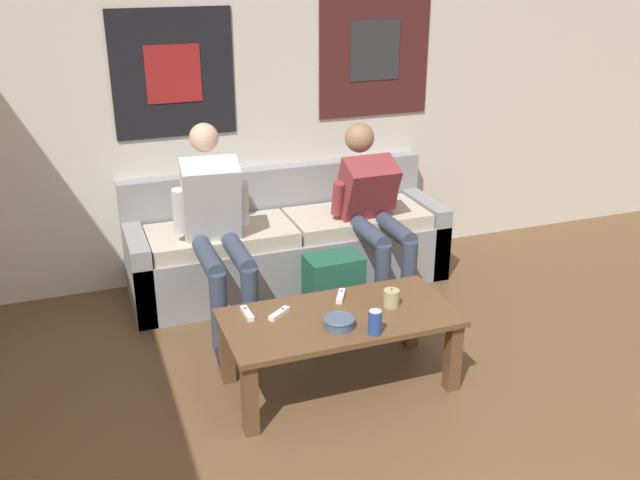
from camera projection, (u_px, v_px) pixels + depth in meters
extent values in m
cube|color=silver|center=(271.00, 90.00, 4.77)|extent=(10.00, 0.05, 2.55)
cube|color=black|center=(173.00, 74.00, 4.48)|extent=(0.77, 0.01, 0.80)
cube|color=maroon|center=(174.00, 74.00, 4.47)|extent=(0.35, 0.01, 0.36)
cube|color=#471E1E|center=(375.00, 50.00, 4.89)|extent=(0.81, 0.01, 0.90)
cube|color=#2D2D33|center=(375.00, 50.00, 4.88)|extent=(0.37, 0.01, 0.41)
cube|color=gray|center=(277.00, 219.00, 5.03)|extent=(2.13, 0.13, 0.76)
cube|color=gray|center=(292.00, 261.00, 4.81)|extent=(2.13, 0.53, 0.39)
cube|color=gray|center=(139.00, 275.00, 4.47)|extent=(0.12, 0.53, 0.51)
cube|color=gray|center=(425.00, 234.00, 5.11)|extent=(0.12, 0.53, 0.51)
cube|color=beige|center=(221.00, 236.00, 4.57)|extent=(0.93, 0.49, 0.10)
cube|color=beige|center=(357.00, 218.00, 4.87)|extent=(0.93, 0.49, 0.10)
cube|color=brown|center=(339.00, 318.00, 3.65)|extent=(1.20, 0.58, 0.03)
cube|color=brown|center=(227.00, 349.00, 3.76)|extent=(0.07, 0.07, 0.38)
cube|color=brown|center=(411.00, 315.00, 4.10)|extent=(0.07, 0.07, 0.38)
cube|color=brown|center=(250.00, 399.00, 3.35)|extent=(0.07, 0.07, 0.38)
cube|color=brown|center=(453.00, 356.00, 3.69)|extent=(0.07, 0.07, 0.38)
cylinder|color=#384256|center=(209.00, 258.00, 4.12)|extent=(0.11, 0.45, 0.11)
cylinder|color=#384256|center=(219.00, 311.00, 4.01)|extent=(0.10, 0.10, 0.47)
cube|color=#232328|center=(224.00, 353.00, 4.04)|extent=(0.11, 0.25, 0.05)
cylinder|color=#384256|center=(239.00, 254.00, 4.18)|extent=(0.11, 0.45, 0.11)
cylinder|color=#384256|center=(250.00, 306.00, 4.07)|extent=(0.10, 0.10, 0.47)
cube|color=#232328|center=(255.00, 347.00, 4.10)|extent=(0.11, 0.25, 0.05)
cube|color=silver|center=(211.00, 201.00, 4.31)|extent=(0.37, 0.37, 0.55)
sphere|color=beige|center=(204.00, 138.00, 4.25)|extent=(0.18, 0.18, 0.18)
cylinder|color=silver|center=(179.00, 211.00, 4.26)|extent=(0.08, 0.11, 0.29)
cylinder|color=silver|center=(242.00, 203.00, 4.39)|extent=(0.08, 0.11, 0.29)
cylinder|color=#384256|center=(370.00, 234.00, 4.47)|extent=(0.11, 0.40, 0.11)
cylinder|color=#384256|center=(382.00, 280.00, 4.39)|extent=(0.10, 0.10, 0.47)
cube|color=#232328|center=(386.00, 319.00, 4.42)|extent=(0.11, 0.25, 0.05)
cylinder|color=#384256|center=(396.00, 230.00, 4.53)|extent=(0.11, 0.40, 0.11)
cylinder|color=#384256|center=(409.00, 276.00, 4.45)|extent=(0.10, 0.10, 0.47)
cube|color=#232328|center=(412.00, 314.00, 4.47)|extent=(0.11, 0.25, 0.05)
cube|color=maroon|center=(366.00, 190.00, 4.67)|extent=(0.35, 0.37, 0.47)
sphere|color=#9E7556|center=(359.00, 138.00, 4.67)|extent=(0.20, 0.20, 0.20)
cylinder|color=maroon|center=(338.00, 198.00, 4.63)|extent=(0.08, 0.12, 0.24)
cylinder|color=maroon|center=(392.00, 192.00, 4.76)|extent=(0.08, 0.12, 0.24)
cube|color=#1E5642|center=(333.00, 291.00, 4.31)|extent=(0.34, 0.23, 0.46)
cube|color=#1E5642|center=(340.00, 314.00, 4.26)|extent=(0.23, 0.09, 0.21)
cylinder|color=#475B75|center=(339.00, 323.00, 3.52)|extent=(0.15, 0.15, 0.05)
torus|color=#475B75|center=(339.00, 319.00, 3.51)|extent=(0.16, 0.16, 0.02)
cylinder|color=tan|center=(391.00, 298.00, 3.72)|extent=(0.08, 0.08, 0.09)
cylinder|color=black|center=(392.00, 289.00, 3.70)|extent=(0.00, 0.00, 0.01)
cylinder|color=#28479E|center=(375.00, 322.00, 3.45)|extent=(0.07, 0.07, 0.12)
cylinder|color=silver|center=(375.00, 311.00, 3.42)|extent=(0.06, 0.06, 0.00)
cube|color=white|center=(279.00, 314.00, 3.63)|extent=(0.14, 0.11, 0.02)
cylinder|color=#333842|center=(283.00, 309.00, 3.65)|extent=(0.01, 0.01, 0.00)
cube|color=white|center=(341.00, 296.00, 3.82)|extent=(0.10, 0.14, 0.02)
cylinder|color=#333842|center=(341.00, 291.00, 3.84)|extent=(0.01, 0.01, 0.00)
cube|color=white|center=(247.00, 313.00, 3.63)|extent=(0.04, 0.15, 0.02)
cylinder|color=#333842|center=(245.00, 308.00, 3.66)|extent=(0.01, 0.01, 0.00)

